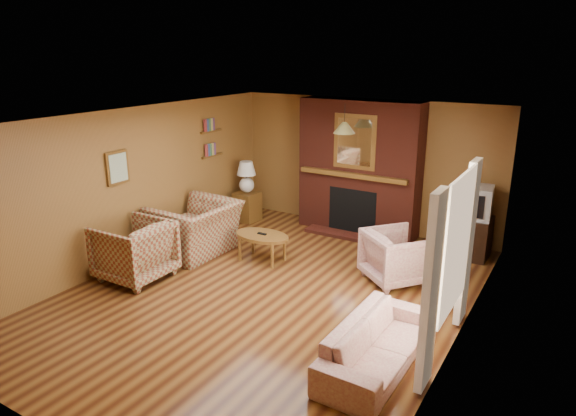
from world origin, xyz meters
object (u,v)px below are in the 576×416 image
Objects in this scene: tv_stand at (470,237)px; floral_sofa at (377,344)px; fireplace at (359,169)px; crt_tv at (474,202)px; coffee_table at (262,237)px; table_lamp at (246,175)px; plaid_armchair at (134,250)px; plaid_loveseat at (195,229)px; floral_armchair at (397,257)px; side_table at (247,206)px.

floral_sofa is at bearing -92.07° from tv_stand.
floral_sofa is (1.90, -3.80, -0.92)m from fireplace.
fireplace is 3.59× the size of tv_stand.
tv_stand is at bearing 90.00° from crt_tv.
tv_stand is (0.15, 3.61, 0.08)m from floral_sofa.
coffee_table is 2.12m from table_lamp.
plaid_armchair is 1.58× the size of crt_tv.
plaid_loveseat is 2.13× the size of table_lamp.
plaid_loveseat reaches higher than coffee_table.
floral_armchair is at bearing -18.65° from table_lamp.
plaid_armchair reaches higher than floral_sofa.
side_table is at bearing -177.56° from plaid_armchair.
floral_sofa is 3.67m from crt_tv.
fireplace is at bearing 27.84° from floral_sofa.
crt_tv is (4.15, 0.34, 0.64)m from side_table.
table_lamp is (-1.37, 1.52, 0.52)m from coffee_table.
plaid_loveseat is at bearing -128.13° from fireplace.
tv_stand is (4.00, 3.38, -0.10)m from plaid_armchair.
floral_sofa is at bearing 70.09° from plaid_loveseat.
table_lamp is at bearing 20.88° from floral_armchair.
floral_sofa is at bearing -63.43° from fireplace.
floral_sofa is at bearing -33.50° from coffee_table.
floral_armchair is at bearing 119.03° from plaid_armchair.
side_table is at bearing 20.88° from floral_armchair.
fireplace is 2.18m from table_lamp.
plaid_loveseat is at bearing 51.08° from floral_armchair.
plaid_loveseat reaches higher than side_table.
floral_armchair is at bearing 102.68° from plaid_loveseat.
plaid_loveseat is 3.27m from floral_armchair.
table_lamp is (-0.15, 3.03, 0.47)m from plaid_armchair.
floral_sofa is at bearing 144.03° from floral_armchair.
plaid_armchair reaches higher than coffee_table.
plaid_loveseat is at bearing -150.58° from tv_stand.
floral_armchair is 1.25× the size of tv_stand.
floral_armchair is 1.48× the size of side_table.
fireplace reaches higher than floral_armchair.
table_lamp reaches higher than tv_stand.
fireplace is 2.23m from tv_stand.
plaid_armchair is at bearing -118.67° from fireplace.
side_table is 0.93× the size of table_lamp.
fireplace is 3.97× the size of crt_tv.
floral_sofa reaches higher than coffee_table.
plaid_loveseat is 4.49m from crt_tv.
tv_stand is at bearing 120.24° from plaid_loveseat.
fireplace is 2.32m from coffee_table.
crt_tv is at bearing -1.11° from floral_sofa.
plaid_loveseat is at bearing 174.88° from plaid_armchair.
plaid_armchair is 1.94m from coffee_table.
floral_sofa is at bearing -39.22° from side_table.
plaid_loveseat is 1.36× the size of plaid_armchair.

